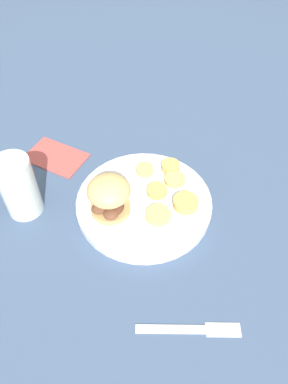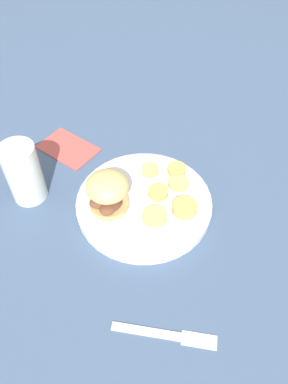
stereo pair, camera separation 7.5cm
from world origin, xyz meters
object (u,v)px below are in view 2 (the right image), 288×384
object	(u,v)px
dinner_plate	(144,203)
drinking_glass	(24,173)
sandwich	(108,193)
fork	(166,335)

from	to	relation	value
dinner_plate	drinking_glass	size ratio (longest dim) A/B	2.08
dinner_plate	sandwich	bearing A→B (deg)	176.56
fork	sandwich	bearing A→B (deg)	96.17
sandwich	dinner_plate	bearing A→B (deg)	-3.44
dinner_plate	sandwich	world-z (taller)	sandwich
fork	drinking_glass	xyz separation A→B (m)	(-0.18, 0.37, 0.07)
sandwich	fork	distance (m)	0.28
sandwich	drinking_glass	size ratio (longest dim) A/B	0.67
dinner_plate	sandwich	distance (m)	0.09
fork	dinner_plate	bearing A→B (deg)	80.85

